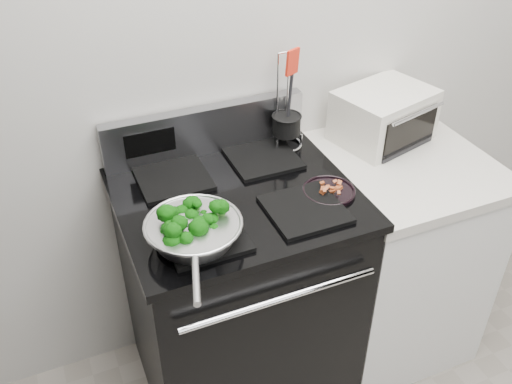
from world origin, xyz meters
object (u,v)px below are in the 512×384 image
bacon_plate (329,189)px  toaster_oven (384,116)px  utensil_holder (286,130)px  skillet (194,230)px  gas_range (238,292)px

bacon_plate → toaster_oven: toaster_oven is taller
bacon_plate → utensil_holder: 0.34m
skillet → bacon_plate: (0.50, 0.07, -0.03)m
utensil_holder → toaster_oven: 0.40m
utensil_holder → toaster_oven: size_ratio=0.94×
bacon_plate → utensil_holder: (0.00, 0.34, 0.05)m
utensil_holder → toaster_oven: (0.39, -0.05, 0.00)m
gas_range → utensil_holder: bearing=37.5°
gas_range → utensil_holder: utensil_holder is taller
skillet → utensil_holder: 0.64m
skillet → toaster_oven: toaster_oven is taller
gas_range → toaster_oven: gas_range is taller
gas_range → toaster_oven: size_ratio=2.75×
bacon_plate → toaster_oven: 0.49m
toaster_oven → gas_range: bearing=178.9°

